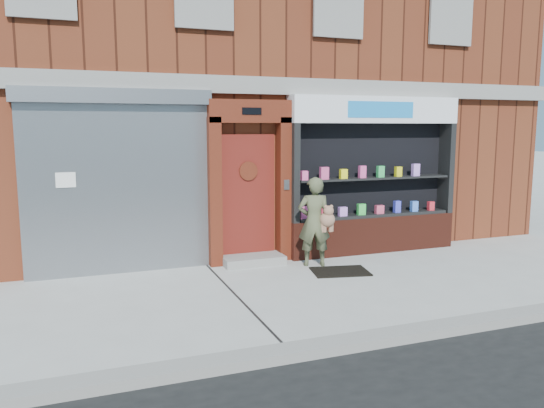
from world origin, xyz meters
TOP-DOWN VIEW (x-y plane):
  - ground at (0.00, 0.00)m, footprint 80.00×80.00m
  - curb at (0.00, -2.15)m, footprint 60.00×0.30m
  - building at (-0.00, 5.99)m, footprint 12.00×8.16m
  - shutter_bay at (-3.00, 1.93)m, footprint 3.10×0.30m
  - red_door_bay at (-0.75, 1.86)m, footprint 1.52×0.58m
  - pharmacy_bay at (1.75, 1.81)m, footprint 3.50×0.41m
  - woman at (0.24, 1.22)m, footprint 0.66×0.52m
  - doormat at (0.46, 0.67)m, footprint 1.05×0.83m

SIDE VIEW (x-z plane):
  - ground at x=0.00m, z-range 0.00..0.00m
  - doormat at x=0.46m, z-range 0.00..0.02m
  - curb at x=0.00m, z-range 0.00..0.12m
  - woman at x=0.24m, z-range 0.01..1.58m
  - pharmacy_bay at x=1.75m, z-range -0.13..2.87m
  - red_door_bay at x=-0.75m, z-range 0.01..2.91m
  - shutter_bay at x=-3.00m, z-range 0.20..3.24m
  - building at x=0.00m, z-range 0.00..8.00m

